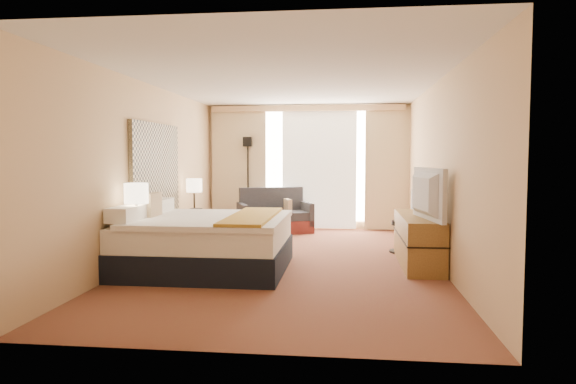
# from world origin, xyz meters

# --- Properties ---
(floor) EXTENTS (4.20, 7.00, 0.02)m
(floor) POSITION_xyz_m (0.00, 0.00, 0.00)
(floor) COLOR maroon
(floor) RESTS_ON ground
(ceiling) EXTENTS (4.20, 7.00, 0.02)m
(ceiling) POSITION_xyz_m (0.00, 0.00, 2.60)
(ceiling) COLOR silver
(ceiling) RESTS_ON wall_back
(wall_back) EXTENTS (4.20, 0.02, 2.60)m
(wall_back) POSITION_xyz_m (0.00, 3.50, 1.30)
(wall_back) COLOR #D6B182
(wall_back) RESTS_ON ground
(wall_front) EXTENTS (4.20, 0.02, 2.60)m
(wall_front) POSITION_xyz_m (0.00, -3.50, 1.30)
(wall_front) COLOR #D6B182
(wall_front) RESTS_ON ground
(wall_left) EXTENTS (0.02, 7.00, 2.60)m
(wall_left) POSITION_xyz_m (-2.10, 0.00, 1.30)
(wall_left) COLOR #D6B182
(wall_left) RESTS_ON ground
(wall_right) EXTENTS (0.02, 7.00, 2.60)m
(wall_right) POSITION_xyz_m (2.10, 0.00, 1.30)
(wall_right) COLOR #D6B182
(wall_right) RESTS_ON ground
(headboard) EXTENTS (0.06, 1.85, 1.50)m
(headboard) POSITION_xyz_m (-2.06, 0.20, 1.28)
(headboard) COLOR black
(headboard) RESTS_ON wall_left
(nightstand_left) EXTENTS (0.45, 0.52, 0.55)m
(nightstand_left) POSITION_xyz_m (-1.87, -1.05, 0.28)
(nightstand_left) COLOR olive
(nightstand_left) RESTS_ON floor
(nightstand_right) EXTENTS (0.45, 0.52, 0.55)m
(nightstand_right) POSITION_xyz_m (-1.87, 1.45, 0.28)
(nightstand_right) COLOR olive
(nightstand_right) RESTS_ON floor
(media_dresser) EXTENTS (0.50, 1.80, 0.70)m
(media_dresser) POSITION_xyz_m (1.83, 0.00, 0.35)
(media_dresser) COLOR olive
(media_dresser) RESTS_ON floor
(window) EXTENTS (2.30, 0.02, 2.30)m
(window) POSITION_xyz_m (0.25, 3.47, 1.32)
(window) COLOR white
(window) RESTS_ON wall_back
(curtains) EXTENTS (4.12, 0.19, 2.56)m
(curtains) POSITION_xyz_m (-0.00, 3.39, 1.41)
(curtains) COLOR beige
(curtains) RESTS_ON floor
(bed) EXTENTS (2.13, 1.95, 1.03)m
(bed) POSITION_xyz_m (-1.06, -0.65, 0.38)
(bed) COLOR black
(bed) RESTS_ON floor
(loveseat) EXTENTS (1.61, 1.24, 0.89)m
(loveseat) POSITION_xyz_m (-0.62, 2.86, 0.29)
(loveseat) COLOR maroon
(loveseat) RESTS_ON floor
(floor_lamp) EXTENTS (0.24, 0.24, 1.93)m
(floor_lamp) POSITION_xyz_m (-1.24, 3.30, 1.37)
(floor_lamp) COLOR black
(floor_lamp) RESTS_ON floor
(desk_chair) EXTENTS (0.48, 0.48, 1.00)m
(desk_chair) POSITION_xyz_m (1.80, 0.93, 0.44)
(desk_chair) COLOR black
(desk_chair) RESTS_ON floor
(lamp_left) EXTENTS (0.30, 0.30, 0.64)m
(lamp_left) POSITION_xyz_m (-1.85, -1.06, 1.04)
(lamp_left) COLOR black
(lamp_left) RESTS_ON nightstand_left
(lamp_right) EXTENTS (0.28, 0.28, 0.59)m
(lamp_right) POSITION_xyz_m (-1.86, 1.49, 1.00)
(lamp_right) COLOR black
(lamp_right) RESTS_ON nightstand_right
(tissue_box) EXTENTS (0.13, 0.13, 0.10)m
(tissue_box) POSITION_xyz_m (-1.78, -1.05, 0.60)
(tissue_box) COLOR #95B3E7
(tissue_box) RESTS_ON nightstand_left
(telephone) EXTENTS (0.20, 0.16, 0.07)m
(telephone) POSITION_xyz_m (-1.80, 1.39, 0.58)
(telephone) COLOR black
(telephone) RESTS_ON nightstand_right
(television) EXTENTS (0.35, 1.19, 0.68)m
(television) POSITION_xyz_m (1.78, -0.45, 1.04)
(television) COLOR black
(television) RESTS_ON media_dresser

